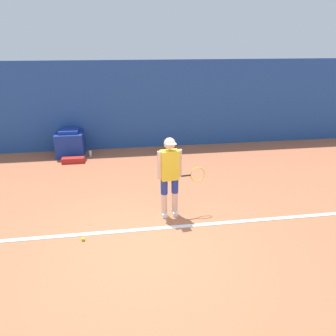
# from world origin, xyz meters

# --- Properties ---
(ground_plane) EXTENTS (24.00, 24.00, 0.00)m
(ground_plane) POSITION_xyz_m (0.00, 0.00, 0.00)
(ground_plane) COLOR #B76642
(back_wall) EXTENTS (24.00, 0.10, 2.78)m
(back_wall) POSITION_xyz_m (0.00, 5.82, 1.39)
(back_wall) COLOR #234C99
(back_wall) RESTS_ON ground_plane
(court_baseline) EXTENTS (21.60, 0.10, 0.01)m
(court_baseline) POSITION_xyz_m (0.00, 0.64, 0.01)
(court_baseline) COLOR white
(court_baseline) RESTS_ON ground_plane
(tennis_player) EXTENTS (0.97, 0.30, 1.63)m
(tennis_player) POSITION_xyz_m (0.61, 1.13, 0.90)
(tennis_player) COLOR beige
(tennis_player) RESTS_ON ground_plane
(tennis_ball) EXTENTS (0.07, 0.07, 0.07)m
(tennis_ball) POSITION_xyz_m (-1.06, 0.45, 0.03)
(tennis_ball) COLOR #D1E533
(tennis_ball) RESTS_ON ground_plane
(covered_chair) EXTENTS (0.81, 0.83, 0.82)m
(covered_chair) POSITION_xyz_m (-1.82, 5.31, 0.39)
(covered_chair) COLOR navy
(covered_chair) RESTS_ON ground_plane
(equipment_bag) EXTENTS (0.65, 0.25, 0.15)m
(equipment_bag) POSITION_xyz_m (-1.68, 4.59, 0.08)
(equipment_bag) COLOR #B2231E
(equipment_bag) RESTS_ON ground_plane
(water_bottle) EXTENTS (0.08, 0.08, 0.21)m
(water_bottle) POSITION_xyz_m (-1.24, 5.11, 0.10)
(water_bottle) COLOR white
(water_bottle) RESTS_ON ground_plane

